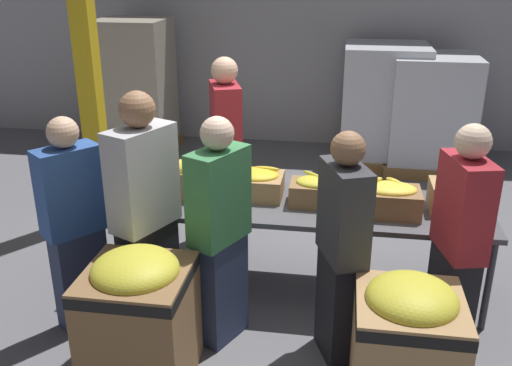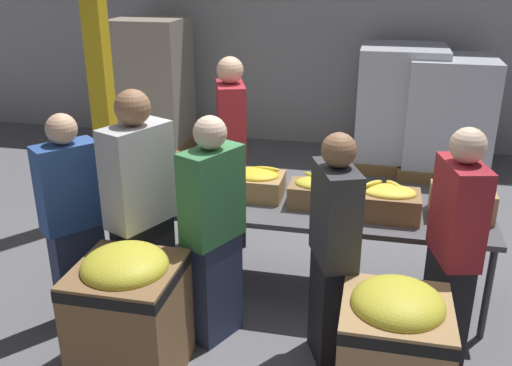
% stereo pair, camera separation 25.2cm
% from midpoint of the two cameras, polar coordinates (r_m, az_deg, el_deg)
% --- Properties ---
extents(ground_plane, '(30.00, 30.00, 0.00)m').
position_cam_midpoint_polar(ground_plane, '(4.72, 4.36, -10.35)').
color(ground_plane, slate).
extents(sorting_table, '(3.05, 0.82, 0.75)m').
position_cam_midpoint_polar(sorting_table, '(4.39, 4.62, -2.54)').
color(sorting_table, '#4C4C51').
rests_on(sorting_table, ground_plane).
extents(banana_box_0, '(0.45, 0.28, 0.30)m').
position_cam_midpoint_polar(banana_box_0, '(4.63, -11.52, 0.96)').
color(banana_box_0, olive).
rests_on(banana_box_0, sorting_table).
extents(banana_box_1, '(0.43, 0.26, 0.31)m').
position_cam_midpoint_polar(banana_box_1, '(4.46, -4.85, 0.62)').
color(banana_box_1, olive).
rests_on(banana_box_1, sorting_table).
extents(banana_box_2, '(0.43, 0.34, 0.24)m').
position_cam_midpoint_polar(banana_box_2, '(4.44, 1.55, 0.02)').
color(banana_box_2, '#A37A4C').
rests_on(banana_box_2, sorting_table).
extents(banana_box_3, '(0.45, 0.28, 0.24)m').
position_cam_midpoint_polar(banana_box_3, '(4.30, 7.99, -0.93)').
color(banana_box_3, olive).
rests_on(banana_box_3, sorting_table).
extents(banana_box_4, '(0.44, 0.31, 0.26)m').
position_cam_midpoint_polar(banana_box_4, '(4.21, 14.77, -1.84)').
color(banana_box_4, olive).
rests_on(banana_box_4, sorting_table).
extents(banana_box_5, '(0.43, 0.30, 0.29)m').
position_cam_midpoint_polar(banana_box_5, '(4.39, 21.50, -1.41)').
color(banana_box_5, tan).
rests_on(banana_box_5, sorting_table).
extents(volunteer_0, '(0.30, 0.46, 1.59)m').
position_cam_midpoint_polar(volunteer_0, '(3.81, 20.90, -6.50)').
color(volunteer_0, black).
rests_on(volunteer_0, ground_plane).
extents(volunteer_1, '(0.38, 0.48, 1.60)m').
position_cam_midpoint_polar(volunteer_1, '(3.79, -2.40, -5.10)').
color(volunteer_1, '#2D3856').
rests_on(volunteer_1, ground_plane).
extents(volunteer_2, '(0.41, 0.52, 1.73)m').
position_cam_midpoint_polar(volunteer_2, '(3.91, -9.59, -3.36)').
color(volunteer_2, black).
rests_on(volunteer_2, ground_plane).
extents(volunteer_3, '(0.37, 0.51, 1.72)m').
position_cam_midpoint_polar(volunteer_3, '(5.12, -1.06, 2.95)').
color(volunteer_3, black).
rests_on(volunteer_3, ground_plane).
extents(volunteer_4, '(0.35, 0.47, 1.56)m').
position_cam_midpoint_polar(volunteer_4, '(3.63, 9.70, -7.02)').
color(volunteer_4, black).
rests_on(volunteer_4, ground_plane).
extents(volunteer_5, '(0.42, 0.45, 1.55)m').
position_cam_midpoint_polar(volunteer_5, '(4.16, -16.13, -3.79)').
color(volunteer_5, '#2D3856').
rests_on(volunteer_5, ground_plane).
extents(donation_bin_0, '(0.62, 0.62, 0.89)m').
position_cam_midpoint_polar(donation_bin_0, '(3.65, -10.60, -12.46)').
color(donation_bin_0, olive).
rests_on(donation_bin_0, ground_plane).
extents(donation_bin_1, '(0.60, 0.60, 0.85)m').
position_cam_midpoint_polar(donation_bin_1, '(3.44, 15.66, -15.69)').
color(donation_bin_1, tan).
rests_on(donation_bin_1, ground_plane).
extents(support_pillar, '(0.18, 0.18, 4.00)m').
position_cam_midpoint_polar(support_pillar, '(5.67, -14.63, 15.99)').
color(support_pillar, gold).
rests_on(support_pillar, ground_plane).
extents(pallet_stack_0, '(0.96, 0.96, 1.76)m').
position_cam_midpoint_polar(pallet_stack_0, '(7.86, -9.32, 9.46)').
color(pallet_stack_0, olive).
rests_on(pallet_stack_0, ground_plane).
extents(pallet_stack_1, '(1.08, 1.08, 1.41)m').
position_cam_midpoint_polar(pallet_stack_1, '(7.38, 19.48, 6.29)').
color(pallet_stack_1, olive).
rests_on(pallet_stack_1, ground_plane).
extents(pallet_stack_2, '(1.11, 1.11, 1.50)m').
position_cam_midpoint_polar(pallet_stack_2, '(7.46, 15.07, 7.30)').
color(pallet_stack_2, olive).
rests_on(pallet_stack_2, ground_plane).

